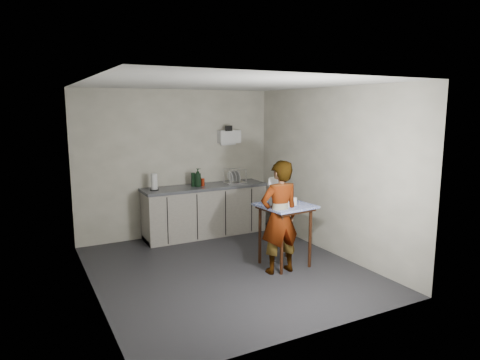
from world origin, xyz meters
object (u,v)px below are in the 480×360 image
standing_man (280,217)px  paper_towel (154,182)px  bakery_box (282,199)px  dark_bottle (193,180)px  kitchen_counter (205,212)px  soap_bottle (198,177)px  side_table (285,212)px  dish_rack (235,180)px  soda_can (203,182)px

standing_man → paper_towel: standing_man is taller
standing_man → bakery_box: 0.31m
dark_bottle → kitchen_counter: bearing=-6.6°
standing_man → soap_bottle: standing_man is taller
kitchen_counter → standing_man: standing_man is taller
side_table → dark_bottle: dark_bottle is taller
standing_man → dish_rack: 2.15m
side_table → bakery_box: bakery_box is taller
soda_can → bakery_box: bakery_box is taller
standing_man → dish_rack: standing_man is taller
dark_bottle → dish_rack: dish_rack is taller
soda_can → dish_rack: dish_rack is taller
kitchen_counter → dark_bottle: size_ratio=9.16×
kitchen_counter → bakery_box: bakery_box is taller
paper_towel → side_table: bearing=-55.2°
standing_man → dish_rack: size_ratio=4.22×
paper_towel → bakery_box: size_ratio=0.70×
kitchen_counter → dish_rack: (0.59, -0.02, 0.54)m
kitchen_counter → paper_towel: paper_towel is taller
soda_can → dark_bottle: (-0.17, 0.02, 0.06)m
soap_bottle → kitchen_counter: bearing=10.2°
side_table → standing_man: standing_man is taller
dark_bottle → bakery_box: bakery_box is taller
standing_man → dish_rack: bearing=-98.1°
standing_man → soap_bottle: 2.15m
dish_rack → bakery_box: (-0.23, -1.94, 0.03)m
standing_man → bakery_box: standing_man is taller
kitchen_counter → bakery_box: (0.36, -1.95, 0.57)m
dark_bottle → paper_towel: bearing=-178.5°
kitchen_counter → bakery_box: bearing=-79.6°
soap_bottle → dish_rack: soap_bottle is taller
kitchen_counter → bakery_box: 2.07m
kitchen_counter → standing_man: (0.21, -2.12, 0.37)m
soap_bottle → dark_bottle: (-0.07, 0.05, -0.04)m
kitchen_counter → side_table: bearing=-77.5°
soda_can → standing_man: bearing=-83.3°
dish_rack → soda_can: bearing=178.3°
soda_can → dark_bottle: 0.18m
soda_can → dark_bottle: dark_bottle is taller
standing_man → bakery_box: (0.15, 0.17, 0.21)m
side_table → dish_rack: dish_rack is taller
dark_bottle → paper_towel: (-0.71, -0.02, 0.01)m
soap_bottle → paper_towel: (-0.78, 0.03, -0.03)m
soap_bottle → dark_bottle: soap_bottle is taller
kitchen_counter → soap_bottle: (-0.14, -0.03, 0.65)m
kitchen_counter → dish_rack: dish_rack is taller
soda_can → dish_rack: size_ratio=0.35×
soap_bottle → bakery_box: bakery_box is taller
kitchen_counter → soap_bottle: soap_bottle is taller
standing_man → soap_bottle: (-0.35, 2.10, 0.28)m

